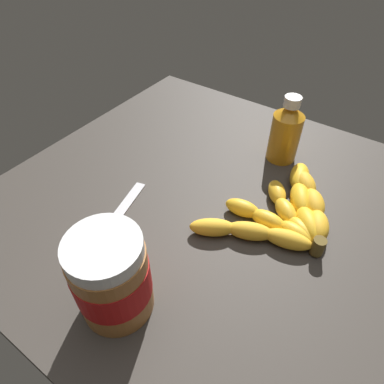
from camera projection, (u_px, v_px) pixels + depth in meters
ground_plane at (217, 211)px, 61.78cm from camera, size 71.82×77.25×4.56cm
banana_bunch at (288, 211)px, 56.41cm from camera, size 26.62×20.57×3.61cm
peanut_butter_jar at (112, 277)px, 41.67cm from camera, size 9.73×9.73×13.33cm
honey_bottle at (286, 132)px, 65.46cm from camera, size 5.92×5.92×13.62cm
butter_knife at (110, 224)px, 55.88cm from camera, size 18.55×6.04×1.20cm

